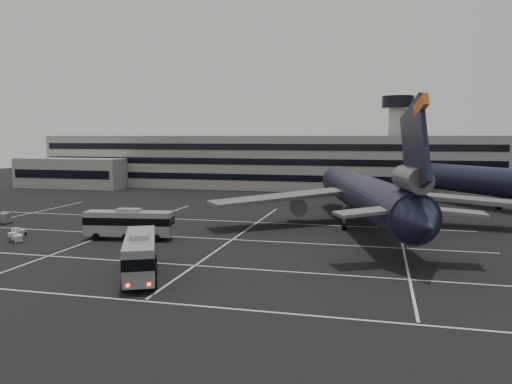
% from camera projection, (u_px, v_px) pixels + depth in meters
% --- Properties ---
extents(ground, '(260.00, 260.00, 0.00)m').
position_uv_depth(ground, '(137.00, 241.00, 65.79)').
color(ground, black).
rests_on(ground, ground).
extents(lane_markings, '(90.00, 55.62, 0.01)m').
position_uv_depth(lane_markings, '(146.00, 240.00, 66.26)').
color(lane_markings, silver).
rests_on(lane_markings, ground).
extents(terminal, '(125.00, 26.00, 24.00)m').
position_uv_depth(terminal, '(250.00, 162.00, 134.37)').
color(terminal, gray).
rests_on(terminal, ground).
extents(hills, '(352.00, 180.00, 44.00)m').
position_uv_depth(hills, '(350.00, 194.00, 226.81)').
color(hills, '#38332B').
rests_on(hills, ground).
extents(trijet_main, '(45.97, 56.97, 18.08)m').
position_uv_depth(trijet_main, '(364.00, 194.00, 74.53)').
color(trijet_main, black).
rests_on(trijet_main, ground).
extents(trijet_far, '(39.47, 49.54, 18.08)m').
position_uv_depth(trijet_far, '(504.00, 182.00, 92.68)').
color(trijet_far, black).
rests_on(trijet_far, ground).
extents(bus_near, '(7.91, 12.46, 4.39)m').
position_uv_depth(bus_near, '(140.00, 253.00, 48.77)').
color(bus_near, '#96989D').
rests_on(bus_near, ground).
extents(bus_far, '(12.07, 4.34, 4.17)m').
position_uv_depth(bus_far, '(129.00, 223.00, 66.69)').
color(bus_far, '#96989D').
rests_on(bus_far, ground).
extents(tug_a, '(1.40, 2.06, 1.23)m').
position_uv_depth(tug_a, '(18.00, 232.00, 68.90)').
color(tug_a, silver).
rests_on(tug_a, ground).
extents(tug_b, '(2.27, 2.15, 1.27)m').
position_uv_depth(tug_b, '(17.00, 238.00, 65.28)').
color(tug_b, silver).
rests_on(tug_b, ground).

